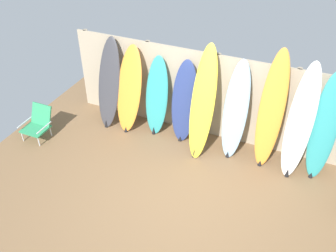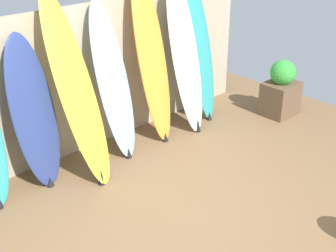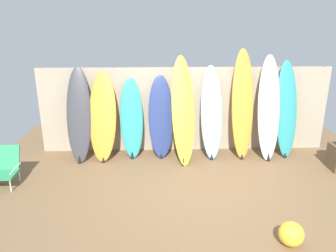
{
  "view_description": "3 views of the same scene",
  "coord_description": "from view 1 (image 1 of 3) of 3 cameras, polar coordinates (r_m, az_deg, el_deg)",
  "views": [
    {
      "loc": [
        1.65,
        -4.09,
        4.74
      ],
      "look_at": [
        -0.44,
        0.72,
        0.92
      ],
      "focal_mm": 40.0,
      "sensor_mm": 36.0,
      "label": 1
    },
    {
      "loc": [
        -2.58,
        -2.54,
        2.86
      ],
      "look_at": [
        0.37,
        0.55,
        0.79
      ],
      "focal_mm": 50.0,
      "sensor_mm": 36.0,
      "label": 2
    },
    {
      "loc": [
        -0.58,
        -4.68,
        2.78
      ],
      "look_at": [
        -0.41,
        0.43,
        1.07
      ],
      "focal_mm": 35.0,
      "sensor_mm": 36.0,
      "label": 3
    }
  ],
  "objects": [
    {
      "name": "surfboard_orange_6",
      "position": [
        6.82,
        15.47,
        2.27
      ],
      "size": [
        0.45,
        0.58,
        2.19
      ],
      "color": "orange",
      "rests_on": "ground"
    },
    {
      "name": "surfboard_orange_1",
      "position": [
        7.63,
        -5.93,
        5.49
      ],
      "size": [
        0.58,
        0.63,
        1.78
      ],
      "color": "orange",
      "rests_on": "ground"
    },
    {
      "name": "fence_back",
      "position": [
        7.39,
        7.11,
        4.47
      ],
      "size": [
        6.08,
        0.11,
        1.8
      ],
      "color": "tan",
      "rests_on": "ground"
    },
    {
      "name": "surfboard_white_7",
      "position": [
        6.77,
        19.49,
        0.47
      ],
      "size": [
        0.47,
        0.65,
        2.08
      ],
      "color": "white",
      "rests_on": "ground"
    },
    {
      "name": "surfboard_charcoal_0",
      "position": [
        7.82,
        -8.98,
        6.35
      ],
      "size": [
        0.5,
        0.65,
        1.85
      ],
      "color": "#38383D",
      "rests_on": "ground"
    },
    {
      "name": "surfboard_teal_2",
      "position": [
        7.52,
        -1.73,
        4.48
      ],
      "size": [
        0.5,
        0.48,
        1.63
      ],
      "color": "teal",
      "rests_on": "ground"
    },
    {
      "name": "surfboard_skyblue_5",
      "position": [
        6.98,
        10.26,
        2.25
      ],
      "size": [
        0.47,
        0.58,
        1.87
      ],
      "color": "#8CB7D6",
      "rests_on": "ground"
    },
    {
      "name": "surfboard_teal_8",
      "position": [
        6.89,
        22.73,
        -0.26
      ],
      "size": [
        0.5,
        0.54,
        1.96
      ],
      "color": "teal",
      "rests_on": "ground"
    },
    {
      "name": "beach_chair",
      "position": [
        8.04,
        -19.19,
        0.51
      ],
      "size": [
        0.5,
        0.56,
        0.64
      ],
      "rotation": [
        0.0,
        0.0,
        -0.08
      ],
      "color": "silver",
      "rests_on": "ground"
    },
    {
      "name": "ground",
      "position": [
        6.47,
        1.03,
        -11.02
      ],
      "size": [
        7.68,
        7.68,
        0.0
      ],
      "primitive_type": "plane",
      "color": "brown"
    },
    {
      "name": "surfboard_yellow_4",
      "position": [
        6.94,
        5.31,
        3.38
      ],
      "size": [
        0.5,
        0.87,
        2.06
      ],
      "color": "yellow",
      "rests_on": "ground"
    },
    {
      "name": "surfboard_navy_3",
      "position": [
        7.29,
        2.48,
        3.62
      ],
      "size": [
        0.53,
        0.43,
        1.68
      ],
      "color": "navy",
      "rests_on": "ground"
    }
  ]
}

